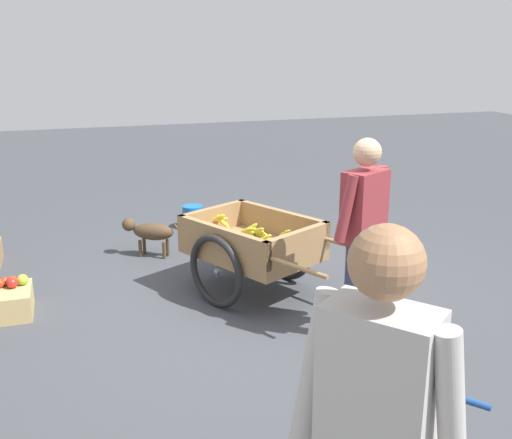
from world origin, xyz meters
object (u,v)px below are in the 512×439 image
Objects in this scene: fruit_cart at (253,246)px; mixed_fruit_crate at (12,300)px; vendor_person at (364,222)px; dog at (150,231)px; plastic_bucket at (193,217)px; cyclist_person at (375,429)px.

mixed_fruit_crate is (0.17, 2.03, -0.31)m from fruit_cart.
mixed_fruit_crate is at bearing 65.24° from vendor_person.
dog is 1.06m from plastic_bucket.
mixed_fruit_crate is (-1.06, 1.29, -0.15)m from dog.
mixed_fruit_crate is at bearing 21.56° from cyclist_person.
vendor_person is at bearing -27.00° from cyclist_person.
mixed_fruit_crate is at bearing 129.51° from dog.
mixed_fruit_crate is (-1.91, 1.92, -0.01)m from plastic_bucket.
dog is (1.24, 0.74, -0.17)m from fruit_cart.
dog reaches higher than plastic_bucket.
fruit_cart reaches higher than dog.
fruit_cart is at bearing -149.13° from dog.
fruit_cart reaches higher than plastic_bucket.
dog is (4.57, 0.09, -0.74)m from cyclist_person.
plastic_bucket is at bearing -36.90° from dog.
plastic_bucket is at bearing -5.69° from cyclist_person.
fruit_cart is at bearing -177.07° from plastic_bucket.
mixed_fruit_crate is (3.50, 1.38, -0.89)m from cyclist_person.
vendor_person is 0.91× the size of cyclist_person.
vendor_person is 2.93m from mixed_fruit_crate.
fruit_cart is 2.06m from mixed_fruit_crate.
cyclist_person reaches higher than mixed_fruit_crate.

